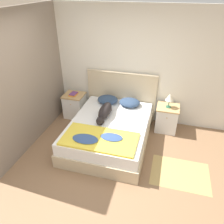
{
  "coord_description": "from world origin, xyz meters",
  "views": [
    {
      "loc": [
        0.98,
        -2.43,
        2.88
      ],
      "look_at": [
        -0.03,
        1.24,
        0.6
      ],
      "focal_mm": 35.0,
      "sensor_mm": 36.0,
      "label": 1
    }
  ],
  "objects_px": {
    "nightstand_left": "(75,105)",
    "table_lamp": "(170,98)",
    "pillow_right": "(130,102)",
    "nightstand_right": "(167,118)",
    "book_stack": "(73,94)",
    "pillow_left": "(108,100)",
    "dog": "(105,112)",
    "bed": "(109,132)"
  },
  "relations": [
    {
      "from": "book_stack",
      "to": "table_lamp",
      "type": "bearing_deg",
      "value": -0.16
    },
    {
      "from": "bed",
      "to": "table_lamp",
      "type": "height_order",
      "value": "table_lamp"
    },
    {
      "from": "pillow_right",
      "to": "book_stack",
      "type": "distance_m",
      "value": 1.35
    },
    {
      "from": "nightstand_right",
      "to": "pillow_left",
      "type": "xyz_separation_m",
      "value": [
        -1.35,
        -0.01,
        0.28
      ]
    },
    {
      "from": "nightstand_right",
      "to": "pillow_right",
      "type": "height_order",
      "value": "pillow_right"
    },
    {
      "from": "book_stack",
      "to": "pillow_left",
      "type": "bearing_deg",
      "value": 0.01
    },
    {
      "from": "dog",
      "to": "table_lamp",
      "type": "distance_m",
      "value": 1.38
    },
    {
      "from": "nightstand_left",
      "to": "pillow_right",
      "type": "bearing_deg",
      "value": -0.51
    },
    {
      "from": "pillow_left",
      "to": "book_stack",
      "type": "bearing_deg",
      "value": -179.99
    },
    {
      "from": "nightstand_left",
      "to": "nightstand_right",
      "type": "distance_m",
      "value": 2.19
    },
    {
      "from": "pillow_right",
      "to": "nightstand_right",
      "type": "bearing_deg",
      "value": 0.81
    },
    {
      "from": "nightstand_right",
      "to": "table_lamp",
      "type": "height_order",
      "value": "table_lamp"
    },
    {
      "from": "pillow_right",
      "to": "table_lamp",
      "type": "bearing_deg",
      "value": -0.42
    },
    {
      "from": "nightstand_left",
      "to": "pillow_left",
      "type": "distance_m",
      "value": 0.89
    },
    {
      "from": "nightstand_left",
      "to": "book_stack",
      "type": "bearing_deg",
      "value": -88.85
    },
    {
      "from": "nightstand_right",
      "to": "pillow_right",
      "type": "bearing_deg",
      "value": -179.19
    },
    {
      "from": "nightstand_left",
      "to": "dog",
      "type": "relative_size",
      "value": 0.7
    },
    {
      "from": "bed",
      "to": "pillow_right",
      "type": "height_order",
      "value": "pillow_right"
    },
    {
      "from": "nightstand_left",
      "to": "table_lamp",
      "type": "bearing_deg",
      "value": -0.47
    },
    {
      "from": "dog",
      "to": "pillow_left",
      "type": "bearing_deg",
      "value": 100.81
    },
    {
      "from": "bed",
      "to": "table_lamp",
      "type": "relative_size",
      "value": 6.42
    },
    {
      "from": "dog",
      "to": "bed",
      "type": "bearing_deg",
      "value": -47.64
    },
    {
      "from": "nightstand_left",
      "to": "bed",
      "type": "bearing_deg",
      "value": -34.69
    },
    {
      "from": "table_lamp",
      "to": "pillow_right",
      "type": "bearing_deg",
      "value": 179.58
    },
    {
      "from": "pillow_right",
      "to": "dog",
      "type": "height_order",
      "value": "dog"
    },
    {
      "from": "table_lamp",
      "to": "nightstand_left",
      "type": "bearing_deg",
      "value": 179.53
    },
    {
      "from": "nightstand_right",
      "to": "pillow_left",
      "type": "distance_m",
      "value": 1.38
    },
    {
      "from": "nightstand_right",
      "to": "pillow_right",
      "type": "relative_size",
      "value": 1.25
    },
    {
      "from": "book_stack",
      "to": "nightstand_right",
      "type": "bearing_deg",
      "value": 0.32
    },
    {
      "from": "pillow_left",
      "to": "table_lamp",
      "type": "xyz_separation_m",
      "value": [
        1.35,
        -0.01,
        0.23
      ]
    },
    {
      "from": "nightstand_left",
      "to": "dog",
      "type": "bearing_deg",
      "value": -32.31
    },
    {
      "from": "pillow_right",
      "to": "dog",
      "type": "relative_size",
      "value": 0.56
    },
    {
      "from": "nightstand_right",
      "to": "dog",
      "type": "distance_m",
      "value": 1.41
    },
    {
      "from": "nightstand_right",
      "to": "pillow_left",
      "type": "bearing_deg",
      "value": -179.49
    },
    {
      "from": "nightstand_right",
      "to": "dog",
      "type": "relative_size",
      "value": 0.7
    },
    {
      "from": "dog",
      "to": "table_lamp",
      "type": "height_order",
      "value": "table_lamp"
    },
    {
      "from": "nightstand_right",
      "to": "bed",
      "type": "bearing_deg",
      "value": -145.31
    },
    {
      "from": "pillow_left",
      "to": "dog",
      "type": "distance_m",
      "value": 0.6
    },
    {
      "from": "pillow_right",
      "to": "book_stack",
      "type": "height_order",
      "value": "pillow_right"
    },
    {
      "from": "book_stack",
      "to": "table_lamp",
      "type": "xyz_separation_m",
      "value": [
        2.19,
        -0.01,
        0.2
      ]
    },
    {
      "from": "bed",
      "to": "table_lamp",
      "type": "xyz_separation_m",
      "value": [
        1.1,
        0.74,
        0.56
      ]
    },
    {
      "from": "pillow_left",
      "to": "pillow_right",
      "type": "height_order",
      "value": "same"
    }
  ]
}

